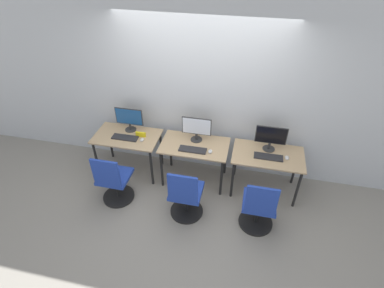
% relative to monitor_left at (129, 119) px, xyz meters
% --- Properties ---
extents(ground_plane, '(20.00, 20.00, 0.00)m').
position_rel_monitor_left_xyz_m(ground_plane, '(1.10, -0.48, -0.93)').
color(ground_plane, gray).
extents(wall_back, '(12.00, 0.05, 2.80)m').
position_rel_monitor_left_xyz_m(wall_back, '(1.10, 0.26, 0.47)').
color(wall_back, '#B7BCC1').
rests_on(wall_back, ground_plane).
extents(desk_left, '(1.04, 0.61, 0.71)m').
position_rel_monitor_left_xyz_m(desk_left, '(0.00, -0.17, -0.31)').
color(desk_left, tan).
rests_on(desk_left, ground_plane).
extents(monitor_left, '(0.45, 0.18, 0.39)m').
position_rel_monitor_left_xyz_m(monitor_left, '(0.00, 0.00, 0.00)').
color(monitor_left, '#2D2D2D').
rests_on(monitor_left, desk_left).
extents(keyboard_left, '(0.41, 0.14, 0.02)m').
position_rel_monitor_left_xyz_m(keyboard_left, '(0.00, -0.24, -0.21)').
color(keyboard_left, '#262628').
rests_on(keyboard_left, desk_left).
extents(mouse_left, '(0.06, 0.09, 0.03)m').
position_rel_monitor_left_xyz_m(mouse_left, '(0.28, -0.24, -0.20)').
color(mouse_left, silver).
rests_on(mouse_left, desk_left).
extents(office_chair_left, '(0.48, 0.48, 0.90)m').
position_rel_monitor_left_xyz_m(office_chair_left, '(0.04, -0.88, -0.56)').
color(office_chair_left, black).
rests_on(office_chair_left, ground_plane).
extents(desk_center, '(1.04, 0.61, 0.71)m').
position_rel_monitor_left_xyz_m(desk_center, '(1.10, -0.17, -0.31)').
color(desk_center, tan).
rests_on(desk_center, ground_plane).
extents(monitor_center, '(0.45, 0.18, 0.39)m').
position_rel_monitor_left_xyz_m(monitor_center, '(1.10, -0.04, 0.00)').
color(monitor_center, '#2D2D2D').
rests_on(monitor_center, desk_center).
extents(keyboard_center, '(0.41, 0.14, 0.02)m').
position_rel_monitor_left_xyz_m(keyboard_center, '(1.10, -0.31, -0.21)').
color(keyboard_center, '#262628').
rests_on(keyboard_center, desk_center).
extents(mouse_center, '(0.06, 0.09, 0.03)m').
position_rel_monitor_left_xyz_m(mouse_center, '(1.37, -0.30, -0.20)').
color(mouse_center, silver).
rests_on(mouse_center, desk_center).
extents(office_chair_center, '(0.48, 0.48, 0.90)m').
position_rel_monitor_left_xyz_m(office_chair_center, '(1.14, -0.94, -0.56)').
color(office_chair_center, black).
rests_on(office_chair_center, ground_plane).
extents(desk_right, '(1.04, 0.61, 0.71)m').
position_rel_monitor_left_xyz_m(desk_right, '(2.21, -0.17, -0.31)').
color(desk_right, tan).
rests_on(desk_right, ground_plane).
extents(monitor_right, '(0.45, 0.18, 0.39)m').
position_rel_monitor_left_xyz_m(monitor_right, '(2.21, -0.04, 0.00)').
color(monitor_right, '#2D2D2D').
rests_on(monitor_right, desk_right).
extents(keyboard_right, '(0.41, 0.14, 0.02)m').
position_rel_monitor_left_xyz_m(keyboard_right, '(2.21, -0.24, -0.21)').
color(keyboard_right, '#262628').
rests_on(keyboard_right, desk_right).
extents(mouse_right, '(0.06, 0.09, 0.03)m').
position_rel_monitor_left_xyz_m(mouse_right, '(2.47, -0.21, -0.20)').
color(mouse_right, silver).
rests_on(mouse_right, desk_right).
extents(office_chair_right, '(0.48, 0.48, 0.90)m').
position_rel_monitor_left_xyz_m(office_chair_right, '(2.14, -0.93, -0.56)').
color(office_chair_right, black).
rests_on(office_chair_right, ground_plane).
extents(placard_left, '(0.16, 0.03, 0.08)m').
position_rel_monitor_left_xyz_m(placard_left, '(0.23, -0.14, -0.18)').
color(placard_left, yellow).
rests_on(placard_left, desk_left).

